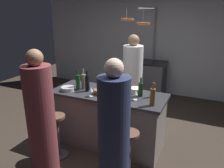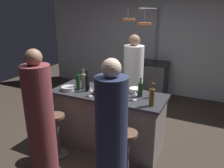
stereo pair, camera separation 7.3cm
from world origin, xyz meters
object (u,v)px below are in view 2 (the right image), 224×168
Objects in this scene: wine_bottle_dark at (87,83)px; guest_right at (111,138)px; stove_range at (151,79)px; wine_bottle_amber at (152,97)px; mixing_bowl_wooden at (99,92)px; wine_bottle_red at (140,89)px; wine_bottle_white at (84,81)px; chef at (133,84)px; guest_left at (40,120)px; bar_stool_right at (127,153)px; pepper_mill at (153,91)px; bar_stool_left at (57,133)px; wine_glass_by_chef at (113,91)px; wine_glass_near_left_guest at (90,90)px; cutting_board at (115,91)px; mixing_bowl_steel at (68,88)px; mixing_bowl_ceramic at (135,90)px; wine_glass_near_right_guest at (135,93)px; wine_bottle_green at (78,82)px.

guest_right is at bearing -46.41° from wine_bottle_dark.
wine_bottle_amber reaches higher than stove_range.
stove_range is 2.60m from mixing_bowl_wooden.
wine_bottle_red is at bearing 16.30° from mixing_bowl_wooden.
wine_bottle_amber is 0.99× the size of wine_bottle_white.
guest_left is at bearing -107.20° from chef.
pepper_mill is at bearing 82.70° from bar_stool_right.
guest_right reaches higher than bar_stool_left.
bar_stool_right is at bearing -46.94° from wine_glass_by_chef.
wine_bottle_dark is 2.26× the size of wine_glass_near_left_guest.
wine_glass_by_chef reaches higher than cutting_board.
chef is 5.20× the size of wine_bottle_dark.
cutting_board is at bearing 112.78° from guest_right.
guest_left is at bearing -132.35° from wine_bottle_red.
mixing_bowl_steel is (-0.16, 0.82, 0.14)m from guest_left.
guest_left reaches higher than mixing_bowl_steel.
wine_bottle_dark is (-0.83, -0.13, 0.02)m from wine_bottle_red.
pepper_mill reaches higher than bar_stool_right.
wine_glass_by_chef is at bearing -16.34° from wine_bottle_white.
stove_range is at bearing 98.82° from guest_right.
mixing_bowl_wooden is 0.57m from mixing_bowl_ceramic.
bar_stool_right is 1.05m from wine_glass_near_left_guest.
pepper_mill is 0.32m from mixing_bowl_ceramic.
guest_right is at bearing -81.18° from stove_range.
wine_glass_near_right_guest is (-0.05, 0.87, 0.23)m from guest_right.
bar_stool_left is 2.12× the size of cutting_board.
mixing_bowl_wooden is (-0.60, -0.18, -0.07)m from wine_bottle_red.
chef is 1.04m from wine_glass_by_chef.
guest_right is 1.15m from cutting_board.
stove_range reaches higher than bar_stool_left.
wine_bottle_dark is at bearing -169.84° from pepper_mill.
wine_glass_by_chef reaches higher than bar_stool_right.
mixing_bowl_ceramic reaches higher than bar_stool_right.
mixing_bowl_steel is at bearing -103.51° from stove_range.
mixing_bowl_ceramic is (0.28, -0.65, 0.14)m from chef.
chef is at bearing -86.45° from stove_range.
mixing_bowl_wooden is at bearing 50.16° from bar_stool_left.
wine_bottle_green reaches higher than wine_bottle_dark.
wine_bottle_green is 1.03× the size of wine_bottle_amber.
bar_stool_left is (-0.54, -3.07, -0.07)m from stove_range.
pepper_mill is at bearing 31.44° from bar_stool_left.
stove_range reaches higher than bar_stool_right.
guest_left is 1.00m from guest_right.
wine_bottle_dark is (-1.02, -0.18, 0.02)m from pepper_mill.
wine_bottle_green is 0.19m from mixing_bowl_steel.
stove_range is 2.75× the size of wine_bottle_amber.
wine_bottle_white is at bearing 163.66° from wine_glass_by_chef.
wine_bottle_dark is at bearing 70.05° from bar_stool_left.
chef is at bearing 57.45° from wine_bottle_green.
cutting_board is (0.09, -2.36, 0.46)m from stove_range.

